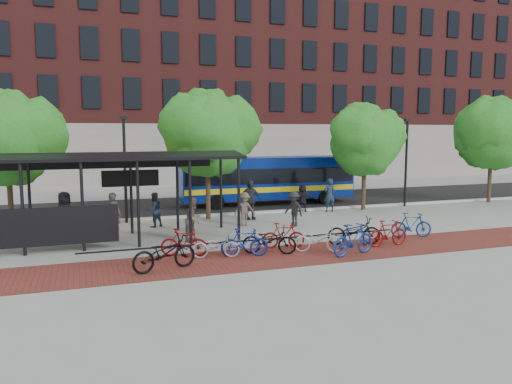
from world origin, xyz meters
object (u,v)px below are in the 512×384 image
object	(u,v)px
tree_c	(366,138)
bike_1	(184,242)
pedestrian_1	(113,214)
pedestrian_7	(329,195)
bike_9	(388,233)
bike_11	(411,225)
bike_0	(164,253)
bike_7	(353,239)
bike_2	(216,246)
pedestrian_5	(302,198)
bus_shelter	(104,167)
bus	(267,177)
bike_5	(283,236)
tree_b	(209,130)
bike_6	(318,239)
bike_3	(244,242)
tree_d	(493,130)
lamp_post_right	(406,160)
pedestrian_2	(154,210)
bike_8	(354,231)
pedestrian_3	(245,209)
pedestrian_8	(193,219)
pedestrian_9	(294,209)
pedestrian_4	(250,200)
tree_a	(9,135)
bike_4	(269,240)
pedestrian_0	(65,214)

from	to	relation	value
tree_c	bike_1	distance (m)	14.24
pedestrian_1	pedestrian_7	xyz separation A→B (m)	(11.65, 2.86, -0.02)
bike_9	bike_11	world-z (taller)	bike_11
bike_0	bike_7	xyz separation A→B (m)	(6.67, -0.29, 0.01)
bike_0	bike_2	distance (m)	2.20
pedestrian_5	bus_shelter	bearing A→B (deg)	29.49
bus_shelter	pedestrian_5	xyz separation A→B (m)	(10.58, 4.28, -2.24)
bike_11	bus	bearing A→B (deg)	27.47
bike_5	tree_b	bearing A→B (deg)	21.05
tree_b	bike_6	size ratio (longest dim) A/B	3.60
bike_3	tree_d	bearing A→B (deg)	-54.30
lamp_post_right	pedestrian_7	size ratio (longest dim) A/B	2.80
bike_7	pedestrian_2	distance (m)	9.73
pedestrian_2	pedestrian_7	size ratio (longest dim) A/B	0.88
bike_8	bus_shelter	bearing A→B (deg)	81.87
pedestrian_3	pedestrian_8	xyz separation A→B (m)	(-2.94, -2.39, 0.10)
lamp_post_right	pedestrian_9	xyz separation A→B (m)	(-8.73, -3.57, -1.93)
tree_c	pedestrian_9	world-z (taller)	tree_c
tree_b	tree_c	xyz separation A→B (m)	(8.99, -0.00, -0.41)
tree_d	pedestrian_5	world-z (taller)	tree_d
bike_0	pedestrian_4	xyz separation A→B (m)	(5.55, 7.86, 0.42)
tree_a	bike_6	xyz separation A→B (m)	(11.02, -8.21, -3.77)
pedestrian_1	bike_11	bearing A→B (deg)	-167.97
bike_2	bike_8	world-z (taller)	bike_8
pedestrian_7	pedestrian_1	bearing A→B (deg)	16.78
bus	tree_d	bearing A→B (deg)	-14.05
tree_b	bike_1	world-z (taller)	tree_b
bike_9	pedestrian_1	bearing A→B (deg)	59.89
pedestrian_2	pedestrian_3	xyz separation A→B (m)	(4.03, -1.10, -0.01)
tree_d	lamp_post_right	bearing A→B (deg)	177.65
tree_c	bike_4	world-z (taller)	tree_c
tree_b	pedestrian_1	xyz separation A→B (m)	(-4.89, -2.90, -3.52)
lamp_post_right	pedestrian_2	bearing A→B (deg)	-173.81
tree_c	bike_7	size ratio (longest dim) A/B	3.09
tree_a	pedestrian_3	bearing A→B (deg)	-13.78
tree_c	pedestrian_2	size ratio (longest dim) A/B	3.68
pedestrian_0	bike_9	bearing A→B (deg)	-79.52
lamp_post_right	pedestrian_2	distance (m)	15.10
bike_8	pedestrian_7	xyz separation A→B (m)	(2.92, 7.58, 0.37)
bike_6	pedestrian_8	size ratio (longest dim) A/B	1.01
pedestrian_2	pedestrian_3	bearing A→B (deg)	137.59
bike_0	bike_4	xyz separation A→B (m)	(3.91, 0.88, -0.06)
bike_6	bike_9	distance (m)	2.94
bus_shelter	tree_c	xyz separation A→B (m)	(14.22, 3.83, 1.06)
bike_6	pedestrian_8	xyz separation A→B (m)	(-3.91, 3.36, 0.42)
bike_0	pedestrian_3	world-z (taller)	pedestrian_3
pedestrian_2	pedestrian_7	xyz separation A→B (m)	(9.74, 1.32, 0.11)
tree_a	bike_7	world-z (taller)	tree_a
lamp_post_right	bike_5	size ratio (longest dim) A/B	3.14
tree_d	pedestrian_1	distance (m)	23.35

